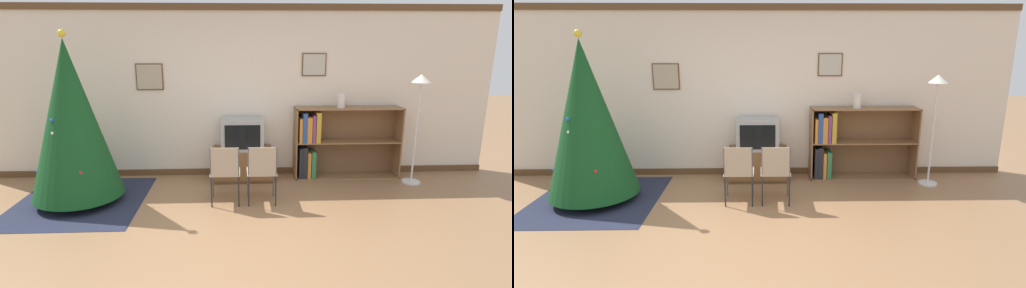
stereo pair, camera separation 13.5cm
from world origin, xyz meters
The scene contains 11 objects.
ground_plane centered at (0.00, 0.00, 0.00)m, with size 24.00×24.00×0.00m, color #936B47.
wall_back centered at (0.00, 2.56, 1.35)m, with size 8.37×0.11×2.70m.
area_rug centered at (-2.10, 1.43, 0.00)m, with size 1.71×1.88×0.01m.
christmas_tree centered at (-2.10, 1.43, 1.15)m, with size 1.18×1.18×2.28m.
tv_console centered at (0.14, 2.25, 0.26)m, with size 0.93×0.49×0.51m.
television centered at (0.14, 2.25, 0.75)m, with size 0.65×0.48×0.48m.
folding_chair_left centered at (-0.10, 1.25, 0.47)m, with size 0.40×0.40×0.82m.
folding_chair_right centered at (0.39, 1.25, 0.47)m, with size 0.40×0.40×0.82m.
bookshelf centered at (1.53, 2.33, 0.57)m, with size 1.68×0.36×1.14m.
vase centered at (1.69, 2.31, 1.25)m, with size 0.13×0.13×0.22m.
standing_lamp centered at (2.77, 1.97, 1.29)m, with size 0.28×0.28×1.68m.
Camera 2 is at (0.21, -3.82, 2.15)m, focal length 28.00 mm.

